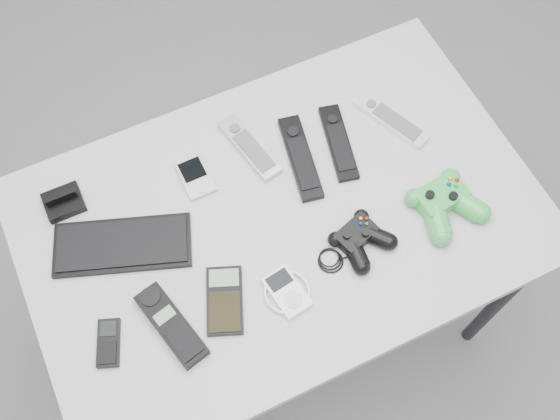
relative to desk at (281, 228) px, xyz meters
name	(u,v)px	position (x,y,z in m)	size (l,w,h in m)	color
floor	(308,319)	(0.07, -0.05, -0.68)	(3.50, 3.50, 0.00)	slate
desk	(281,228)	(0.00, 0.00, 0.00)	(1.11, 0.72, 0.75)	#9A999C
pda_keyboard	(122,245)	(-0.34, 0.08, 0.07)	(0.29, 0.12, 0.02)	black
dock_bracket	(62,200)	(-0.42, 0.23, 0.09)	(0.08, 0.07, 0.04)	black
pda	(196,178)	(-0.13, 0.16, 0.07)	(0.06, 0.10, 0.02)	#A7A7AE
remote_silver_a	(249,147)	(0.01, 0.18, 0.08)	(0.05, 0.19, 0.02)	#A7A7AE
remote_black_a	(300,157)	(0.10, 0.11, 0.08)	(0.05, 0.22, 0.02)	black
remote_black_b	(338,142)	(0.20, 0.11, 0.07)	(0.05, 0.20, 0.02)	black
remote_silver_b	(391,119)	(0.34, 0.11, 0.07)	(0.04, 0.19, 0.02)	silver
mobile_phone	(108,343)	(-0.43, -0.11, 0.07)	(0.04, 0.10, 0.02)	black
cordless_handset	(171,325)	(-0.30, -0.13, 0.08)	(0.06, 0.18, 0.03)	black
calculator	(225,300)	(-0.19, -0.13, 0.07)	(0.07, 0.15, 0.01)	black
mp3_player	(287,292)	(-0.07, -0.16, 0.07)	(0.10, 0.10, 0.02)	white
controller_black	(360,238)	(0.12, -0.13, 0.09)	(0.20, 0.13, 0.04)	black
controller_green	(445,202)	(0.33, -0.13, 0.09)	(0.15, 0.16, 0.05)	#279027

